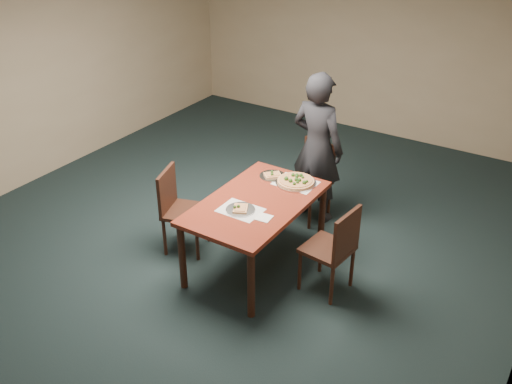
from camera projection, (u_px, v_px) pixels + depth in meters
The scene contains 13 objects.
ground at pixel (216, 252), 6.08m from camera, with size 8.00×8.00×0.00m, color black.
room_shell at pixel (210, 97), 5.23m from camera, with size 8.00×8.00×8.00m.
dining_table at pixel (256, 209), 5.58m from camera, with size 0.90×1.50×0.75m.
chair_far at pixel (313, 175), 6.51m from camera, with size 0.49×0.49×0.91m.
chair_left at pixel (178, 205), 5.92m from camera, with size 0.53×0.53×0.91m.
chair_right at pixel (335, 246), 5.27m from camera, with size 0.46×0.46×0.91m.
diner at pixel (317, 148), 6.33m from camera, with size 0.63×0.42×1.74m, color black.
placemat_main at pixel (296, 183), 5.85m from camera, with size 0.42×0.32×0.00m, color white.
placemat_near at pixel (240, 210), 5.38m from camera, with size 0.40×0.30×0.00m, color white.
pizza_pan at pixel (296, 181), 5.84m from camera, with size 0.42×0.42×0.07m.
slice_plate_near at pixel (240, 209), 5.37m from camera, with size 0.28×0.28×0.06m.
slice_plate_far at pixel (273, 175), 5.98m from camera, with size 0.28×0.28×0.06m.
napkin at pixel (264, 218), 5.26m from camera, with size 0.14×0.14×0.01m, color white.
Camera 1 is at (3.05, -3.98, 3.52)m, focal length 40.00 mm.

